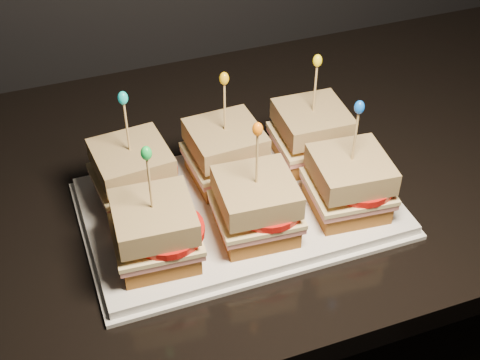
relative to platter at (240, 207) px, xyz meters
name	(u,v)px	position (x,y,z in m)	size (l,w,h in m)	color
platter	(240,207)	(0.00, 0.00, 0.00)	(0.39, 0.24, 0.02)	white
platter_rim	(240,211)	(0.00, 0.00, -0.01)	(0.40, 0.25, 0.01)	white
sandwich_0_bread_bot	(135,190)	(-0.12, 0.06, 0.02)	(0.09, 0.09, 0.02)	brown
sandwich_0_ham	(134,180)	(-0.12, 0.06, 0.04)	(0.10, 0.09, 0.01)	#B2625E
sandwich_0_cheese	(133,176)	(-0.12, 0.06, 0.04)	(0.10, 0.09, 0.01)	#F5DD96
sandwich_0_tomato	(143,172)	(-0.11, 0.05, 0.05)	(0.09, 0.09, 0.01)	red
sandwich_0_bread_top	(131,159)	(-0.12, 0.06, 0.07)	(0.09, 0.09, 0.03)	#522C0F
sandwich_0_pick	(127,130)	(-0.12, 0.06, 0.12)	(0.00, 0.00, 0.09)	tan
sandwich_0_frill	(123,98)	(-0.12, 0.06, 0.16)	(0.01, 0.01, 0.02)	#0EC5C1
sandwich_1_bread_bot	(226,169)	(0.00, 0.06, 0.02)	(0.09, 0.09, 0.02)	brown
sandwich_1_ham	(226,160)	(0.00, 0.06, 0.04)	(0.10, 0.09, 0.01)	#B2625E
sandwich_1_cheese	(226,156)	(0.00, 0.06, 0.04)	(0.10, 0.09, 0.01)	#F5DD96
sandwich_1_tomato	(236,152)	(0.01, 0.05, 0.05)	(0.09, 0.09, 0.01)	red
sandwich_1_bread_top	(225,139)	(0.00, 0.06, 0.07)	(0.09, 0.09, 0.03)	#522C0F
sandwich_1_pick	(225,110)	(0.00, 0.06, 0.12)	(0.00, 0.00, 0.09)	tan
sandwich_1_frill	(224,78)	(0.00, 0.06, 0.16)	(0.01, 0.01, 0.02)	#E8AC0F
sandwich_2_bread_bot	(310,150)	(0.12, 0.06, 0.02)	(0.09, 0.09, 0.02)	brown
sandwich_2_ham	(311,141)	(0.12, 0.06, 0.04)	(0.10, 0.09, 0.01)	#B2625E
sandwich_2_cheese	(311,136)	(0.12, 0.06, 0.04)	(0.10, 0.09, 0.01)	#F5DD96
sandwich_2_tomato	(321,133)	(0.14, 0.05, 0.05)	(0.09, 0.09, 0.01)	red
sandwich_2_bread_top	(312,120)	(0.12, 0.06, 0.07)	(0.09, 0.09, 0.03)	#522C0F
sandwich_2_pick	(315,91)	(0.12, 0.06, 0.12)	(0.00, 0.00, 0.09)	tan
sandwich_2_frill	(317,61)	(0.12, 0.06, 0.16)	(0.01, 0.01, 0.02)	yellow
sandwich_3_bread_bot	(157,248)	(-0.12, -0.06, 0.02)	(0.09, 0.09, 0.02)	brown
sandwich_3_ham	(156,239)	(-0.12, -0.06, 0.04)	(0.10, 0.09, 0.01)	#B2625E
sandwich_3_cheese	(156,234)	(-0.12, -0.06, 0.04)	(0.10, 0.09, 0.01)	#F5DD96
sandwich_3_tomato	(167,230)	(-0.11, -0.06, 0.05)	(0.09, 0.09, 0.01)	red
sandwich_3_bread_top	(154,217)	(-0.12, -0.06, 0.07)	(0.09, 0.09, 0.03)	#522C0F
sandwich_3_pick	(150,186)	(-0.12, -0.06, 0.12)	(0.00, 0.00, 0.09)	tan
sandwich_3_frill	(146,153)	(-0.12, -0.06, 0.16)	(0.01, 0.01, 0.02)	green
sandwich_4_bread_bot	(256,223)	(0.00, -0.06, 0.02)	(0.09, 0.09, 0.02)	brown
sandwich_4_ham	(256,213)	(0.00, -0.06, 0.04)	(0.10, 0.09, 0.01)	#B2625E
sandwich_4_cheese	(256,209)	(0.00, -0.06, 0.04)	(0.10, 0.09, 0.01)	#F5DD96
sandwich_4_tomato	(267,205)	(0.01, -0.06, 0.05)	(0.09, 0.09, 0.01)	red
sandwich_4_bread_top	(256,192)	(0.00, -0.06, 0.07)	(0.09, 0.09, 0.03)	#522C0F
sandwich_4_pick	(257,162)	(0.00, -0.06, 0.12)	(0.00, 0.00, 0.09)	tan
sandwich_4_frill	(258,129)	(0.00, -0.06, 0.16)	(0.01, 0.01, 0.02)	orange
sandwich_5_bread_bot	(347,200)	(0.12, -0.06, 0.02)	(0.09, 0.09, 0.02)	brown
sandwich_5_ham	(348,190)	(0.12, -0.06, 0.04)	(0.10, 0.09, 0.01)	#B2625E
sandwich_5_cheese	(348,186)	(0.12, -0.06, 0.04)	(0.10, 0.09, 0.01)	#F5DD96
sandwich_5_tomato	(360,182)	(0.14, -0.06, 0.05)	(0.09, 0.09, 0.01)	red
sandwich_5_bread_top	(351,169)	(0.12, -0.06, 0.07)	(0.09, 0.09, 0.03)	#522C0F
sandwich_5_pick	(355,139)	(0.12, -0.06, 0.12)	(0.00, 0.00, 0.09)	tan
sandwich_5_frill	(359,107)	(0.12, -0.06, 0.16)	(0.01, 0.01, 0.02)	blue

